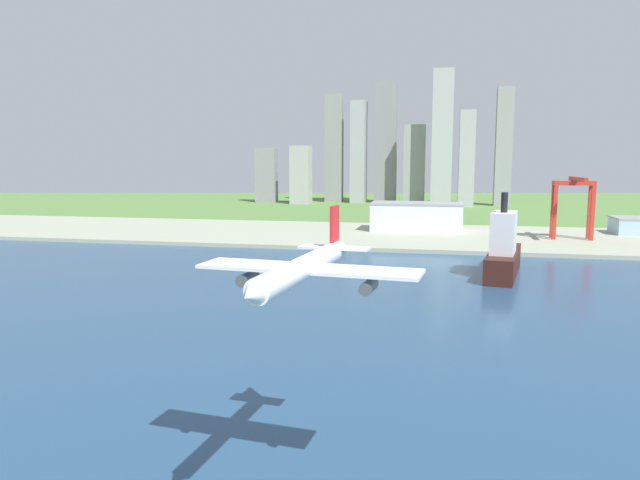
{
  "coord_description": "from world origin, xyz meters",
  "views": [
    {
      "loc": [
        29.27,
        93.36,
        51.19
      ],
      "look_at": [
        -2.01,
        239.39,
        31.13
      ],
      "focal_mm": 32.12,
      "sensor_mm": 36.0,
      "label": 1
    }
  ],
  "objects_px": {
    "airplane_landing": "(305,268)",
    "warehouse_main": "(417,216)",
    "cargo_ship": "(503,252)",
    "port_crane_red": "(574,194)"
  },
  "relations": [
    {
      "from": "cargo_ship",
      "to": "warehouse_main",
      "type": "relative_size",
      "value": 0.93
    },
    {
      "from": "airplane_landing",
      "to": "cargo_ship",
      "type": "bearing_deg",
      "value": 76.42
    },
    {
      "from": "cargo_ship",
      "to": "airplane_landing",
      "type": "bearing_deg",
      "value": -103.58
    },
    {
      "from": "airplane_landing",
      "to": "port_crane_red",
      "type": "xyz_separation_m",
      "value": [
        100.63,
        314.19,
        -5.15
      ]
    },
    {
      "from": "port_crane_red",
      "to": "warehouse_main",
      "type": "xyz_separation_m",
      "value": [
        -99.99,
        29.38,
        -18.73
      ]
    },
    {
      "from": "cargo_ship",
      "to": "port_crane_red",
      "type": "height_order",
      "value": "port_crane_red"
    },
    {
      "from": "cargo_ship",
      "to": "port_crane_red",
      "type": "relative_size",
      "value": 1.46
    },
    {
      "from": "port_crane_red",
      "to": "warehouse_main",
      "type": "distance_m",
      "value": 105.89
    },
    {
      "from": "airplane_landing",
      "to": "warehouse_main",
      "type": "distance_m",
      "value": 344.4
    },
    {
      "from": "airplane_landing",
      "to": "cargo_ship",
      "type": "xyz_separation_m",
      "value": [
        46.61,
        192.88,
        -25.84
      ]
    }
  ]
}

